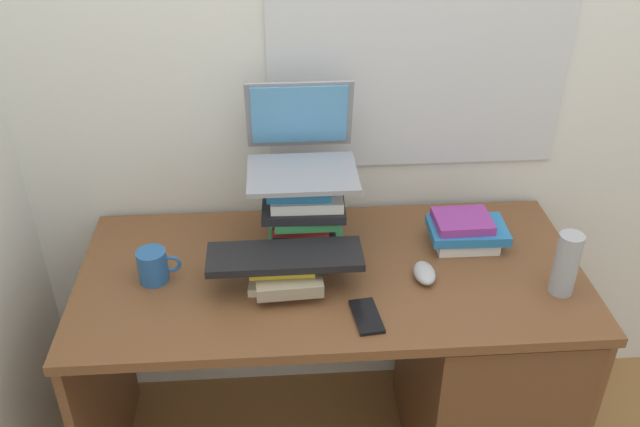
% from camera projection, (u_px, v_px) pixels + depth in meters
% --- Properties ---
extents(wall_back, '(6.00, 0.06, 2.60)m').
position_uv_depth(wall_back, '(323.00, 44.00, 2.00)').
color(wall_back, silver).
rests_on(wall_back, ground).
extents(desk, '(1.44, 0.68, 0.77)m').
position_uv_depth(desk, '(448.00, 360.00, 2.14)').
color(desk, brown).
rests_on(desk, ground).
extents(book_stack_tall, '(0.24, 0.20, 0.24)m').
position_uv_depth(book_stack_tall, '(304.00, 211.00, 1.99)').
color(book_stack_tall, gray).
rests_on(book_stack_tall, desk).
extents(book_stack_keyboard_riser, '(0.21, 0.19, 0.09)m').
position_uv_depth(book_stack_keyboard_riser, '(286.00, 273.00, 1.88)').
color(book_stack_keyboard_riser, beige).
rests_on(book_stack_keyboard_riser, desk).
extents(book_stack_side, '(0.23, 0.15, 0.09)m').
position_uv_depth(book_stack_side, '(466.00, 231.00, 2.04)').
color(book_stack_side, white).
rests_on(book_stack_side, desk).
extents(laptop, '(0.31, 0.29, 0.23)m').
position_uv_depth(laptop, '(301.00, 149.00, 1.95)').
color(laptop, gray).
rests_on(laptop, book_stack_tall).
extents(keyboard, '(0.42, 0.14, 0.02)m').
position_uv_depth(keyboard, '(285.00, 257.00, 1.85)').
color(keyboard, black).
rests_on(keyboard, book_stack_keyboard_riser).
extents(computer_mouse, '(0.06, 0.10, 0.04)m').
position_uv_depth(computer_mouse, '(424.00, 273.00, 1.92)').
color(computer_mouse, '#A5A8AD').
rests_on(computer_mouse, desk).
extents(mug, '(0.12, 0.08, 0.10)m').
position_uv_depth(mug, '(153.00, 266.00, 1.90)').
color(mug, '#265999').
rests_on(mug, desk).
extents(water_bottle, '(0.07, 0.07, 0.18)m').
position_uv_depth(water_bottle, '(566.00, 264.00, 1.83)').
color(water_bottle, '#999EA5').
rests_on(water_bottle, desk).
extents(cell_phone, '(0.08, 0.14, 0.01)m').
position_uv_depth(cell_phone, '(367.00, 316.00, 1.78)').
color(cell_phone, black).
rests_on(cell_phone, desk).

